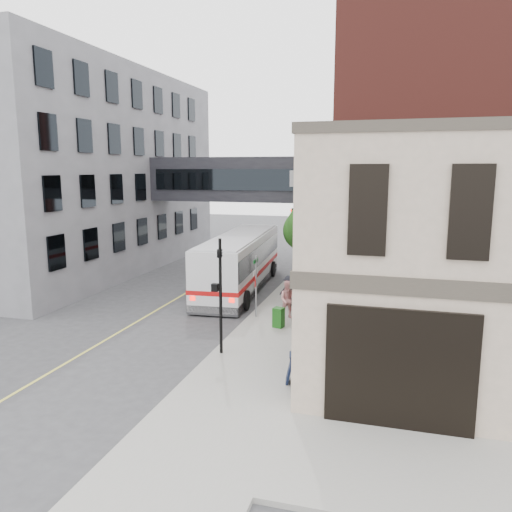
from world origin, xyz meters
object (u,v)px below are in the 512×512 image
Objects in this scene: sandwich_board at (292,368)px; pedestrian_a at (302,290)px; bus at (240,260)px; newspaper_box at (279,317)px; pedestrian_c at (289,291)px; pedestrian_b at (288,300)px.

pedestrian_a is at bearing 87.02° from sandwich_board.
bus is 7.10× the size of pedestrian_a.
bus reaches higher than newspaper_box.
pedestrian_c is at bearing -158.61° from pedestrian_a.
sandwich_board is at bearing -58.33° from pedestrian_c.
bus reaches higher than pedestrian_c.
newspaper_box is 5.93m from sandwich_board.
pedestrian_b is at bearing 97.85° from newspaper_box.
pedestrian_b reaches higher than pedestrian_c.
pedestrian_c is 1.58× the size of sandwich_board.
pedestrian_c is (3.72, -3.36, -0.87)m from bus.
sandwich_board is (1.78, -5.66, 0.06)m from newspaper_box.
pedestrian_b is (4.18, -5.58, -0.75)m from bus.
bus is 6.64× the size of pedestrian_b.
sandwich_board is (5.82, -12.63, -1.16)m from bus.
pedestrian_c is (-0.69, -0.19, -0.06)m from pedestrian_a.
pedestrian_b is at bearing 91.61° from sandwich_board.
pedestrian_b reaches higher than sandwich_board.
bus reaches higher than sandwich_board.
bus is at bearing 150.28° from pedestrian_a.
sandwich_board is at bearing -65.26° from bus.
pedestrian_b is 2.04× the size of newspaper_box.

